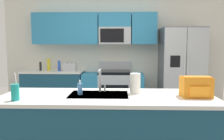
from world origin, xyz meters
name	(u,v)px	position (x,y,z in m)	size (l,w,h in m)	color
kitchen_wall_unit	(108,45)	(-0.14, 2.08, 1.47)	(5.20, 0.43, 2.60)	silver
back_counter	(54,90)	(-1.39, 1.80, 0.45)	(1.36, 0.63, 0.90)	navy
range_oven	(113,91)	(-0.02, 1.80, 0.44)	(1.36, 0.61, 1.10)	#B7BABF
refrigerator	(181,70)	(1.48, 1.73, 0.93)	(0.90, 0.76, 1.85)	#4C4F54
island_counter	(107,133)	(-0.02, -0.70, 0.45)	(2.42, 0.86, 0.90)	navy
toaster	(70,67)	(-0.99, 1.75, 0.99)	(0.28, 0.16, 0.18)	#B7BABF
pepper_mill	(41,66)	(-1.68, 1.80, 1.00)	(0.05, 0.05, 0.20)	black
bottle_blue	(59,66)	(-1.24, 1.76, 1.01)	(0.06, 0.06, 0.23)	blue
bottle_yellow	(49,64)	(-1.50, 1.84, 1.04)	(0.07, 0.07, 0.27)	yellow
sink_faucet	(100,78)	(-0.11, -0.51, 1.07)	(0.08, 0.21, 0.28)	#B7BABF
drink_cup_teal	(15,92)	(-0.96, -0.97, 0.99)	(0.08, 0.08, 0.29)	teal
soap_dispenser	(80,89)	(-0.33, -0.67, 0.97)	(0.06, 0.06, 0.17)	#4C8CD8
paper_towel_roll	(135,83)	(0.31, -0.57, 1.02)	(0.12, 0.12, 0.24)	white
backpack	(196,86)	(0.97, -0.74, 1.02)	(0.32, 0.22, 0.23)	orange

